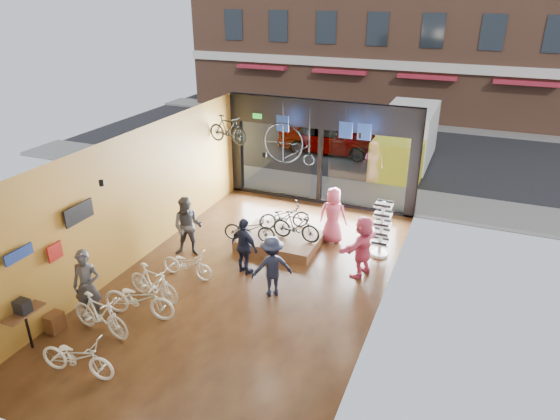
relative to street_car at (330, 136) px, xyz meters
The scene contains 34 objects.
ground_plane 12.11m from the street_car, 83.22° to the right, with size 7.00×12.00×0.04m, color black.
ceiling 12.45m from the street_car, 83.22° to the right, with size 7.00×12.00×0.04m, color black.
wall_left 12.23m from the street_car, 99.90° to the right, with size 0.04×12.00×3.80m, color #AC7A21.
wall_right 13.02m from the street_car, 67.60° to the right, with size 0.04×12.00×3.80m, color beige.
wall_back 18.11m from the street_car, 85.48° to the right, with size 7.00×0.04×3.80m, color beige.
storefront 6.26m from the street_car, 76.63° to the right, with size 7.00×0.26×3.80m, color black, non-canonical shape.
exit_sign 6.58m from the street_car, 99.04° to the right, with size 0.35×0.06×0.18m, color #198C26.
street_road 3.43m from the street_car, 64.58° to the left, with size 30.00×18.00×0.02m, color black.
sidewalk_near 5.07m from the street_car, 73.45° to the right, with size 30.00×2.40×0.12m, color slate.
sidewalk_far 7.19m from the street_car, 78.49° to the left, with size 30.00×2.00×0.12m, color slate.
street_car is the anchor object (origin of this frame).
box_truck 3.81m from the street_car, 15.32° to the right, with size 2.10×6.31×2.48m, color silver, non-canonical shape.
floor_bike_0 16.53m from the street_car, 91.00° to the right, with size 0.59×1.70×0.89m, color beige.
floor_bike_1 15.29m from the street_car, 92.89° to the right, with size 0.48×1.68×1.01m, color beige.
floor_bike_2 14.39m from the street_car, 91.45° to the right, with size 0.64×1.85×0.97m, color beige.
floor_bike_3 13.66m from the street_car, 91.95° to the right, with size 0.45×1.60×0.96m, color beige.
floor_bike_4 12.42m from the street_car, 91.12° to the right, with size 0.54×1.56×0.82m, color beige.
display_platform 9.82m from the street_car, 81.88° to the right, with size 2.40×1.80×0.30m, color #55331E.
display_bike_left 10.35m from the street_car, 86.38° to the right, with size 0.55×1.56×0.82m, color black.
display_bike_mid 9.92m from the street_car, 78.83° to the right, with size 0.43×1.52×0.92m, color black.
display_bike_right 9.20m from the street_car, 81.95° to the right, with size 0.56×1.61×0.84m, color black.
customer_0 14.97m from the street_car, 95.24° to the right, with size 0.67×0.44×1.84m, color #3F3F44.
customer_1 11.32m from the street_car, 94.48° to the right, with size 0.89×0.69×1.83m, color #3F3F44.
customer_2 11.66m from the street_car, 84.51° to the right, with size 0.97×0.41×1.66m, color #161C33.
customer_3 12.49m from the street_car, 79.72° to the right, with size 1.06×0.61×1.65m, color #161C33.
customer_4 9.28m from the street_car, 72.40° to the right, with size 0.87×0.57×1.79m, color #CC4C72.
customer_5 11.24m from the street_car, 68.47° to the right, with size 1.64×0.52×1.76m, color #CC4C72.
sunglasses_rack 10.16m from the street_car, 64.50° to the right, with size 0.51×0.42×1.74m, color white, non-canonical shape.
wall_merch 15.63m from the street_car, 97.18° to the right, with size 0.40×2.40×2.60m, color navy, non-canonical shape.
penny_farthing 7.61m from the street_car, 83.55° to the right, with size 1.75×0.06×1.40m, color black, non-canonical shape.
hung_bike 8.18m from the street_car, 99.49° to the right, with size 0.45×1.58×0.95m, color black.
jersey_left 7.16m from the street_car, 87.59° to the right, with size 0.45×0.03×0.55m, color #1E3F99.
jersey_mid 7.58m from the street_car, 69.65° to the right, with size 0.45×0.03×0.55m, color #1E3F99.
jersey_right 7.81m from the street_car, 65.23° to the right, with size 0.45×0.03×0.55m, color #1E3F99.
Camera 1 is at (5.17, -10.39, 7.32)m, focal length 32.00 mm.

